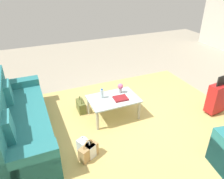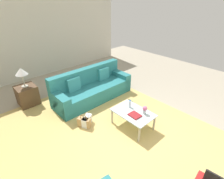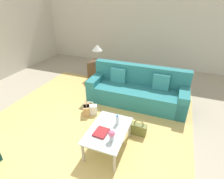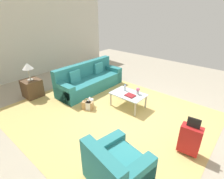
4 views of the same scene
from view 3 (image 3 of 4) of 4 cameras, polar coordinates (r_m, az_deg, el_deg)
name	(u,v)px [view 3 (image 3 of 4)]	position (r m, az deg, el deg)	size (l,w,h in m)	color
ground_plane	(74,156)	(3.39, -12.31, -20.39)	(12.00, 12.00, 0.00)	#A89E89
wall_right	(142,25)	(7.06, 9.79, 20.17)	(0.12, 8.00, 3.10)	beige
area_rug	(81,131)	(3.82, -10.09, -13.28)	(5.20, 4.40, 0.01)	tan
couch	(137,91)	(4.62, 8.28, -0.36)	(0.87, 2.48, 0.94)	teal
coffee_table	(108,132)	(3.19, -1.27, -13.76)	(0.97, 0.66, 0.43)	silver
water_bottle	(117,120)	(3.21, 1.74, -9.94)	(0.06, 0.06, 0.20)	silver
coffee_table_book	(101,132)	(3.09, -3.56, -13.78)	(0.27, 0.22, 0.03)	maroon
flower_vase	(112,135)	(2.88, -0.15, -14.56)	(0.11, 0.11, 0.21)	#B2B7BC
side_table	(98,70)	(5.97, -4.56, 6.42)	(0.54, 0.54, 0.58)	#513823
table_lamp	(97,48)	(5.73, -4.85, 13.26)	(0.33, 0.33, 0.56)	#ADA899
handbag_white	(90,110)	(4.20, -7.08, -6.55)	(0.27, 0.35, 0.36)	white
handbag_olive	(138,129)	(3.67, 8.63, -12.64)	(0.15, 0.32, 0.36)	olive
handbag_tan	(87,109)	(4.23, -8.26, -6.34)	(0.35, 0.27, 0.36)	tan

